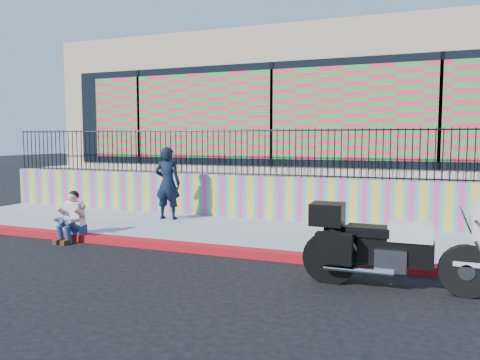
% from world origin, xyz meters
% --- Properties ---
extents(ground, '(90.00, 90.00, 0.00)m').
position_xyz_m(ground, '(0.00, 0.00, 0.00)').
color(ground, black).
rests_on(ground, ground).
extents(red_curb, '(16.00, 0.30, 0.15)m').
position_xyz_m(red_curb, '(0.00, 0.00, 0.07)').
color(red_curb, '#AD0C21').
rests_on(red_curb, ground).
extents(sidewalk, '(16.00, 3.00, 0.15)m').
position_xyz_m(sidewalk, '(0.00, 1.65, 0.07)').
color(sidewalk, '#99A0B7').
rests_on(sidewalk, ground).
extents(mural_wall, '(16.00, 0.20, 1.10)m').
position_xyz_m(mural_wall, '(0.00, 3.25, 0.70)').
color(mural_wall, '#DC3A86').
rests_on(mural_wall, sidewalk).
extents(metal_fence, '(15.80, 0.04, 1.20)m').
position_xyz_m(metal_fence, '(0.00, 3.25, 1.85)').
color(metal_fence, black).
rests_on(metal_fence, mural_wall).
extents(elevated_platform, '(16.00, 10.00, 1.25)m').
position_xyz_m(elevated_platform, '(0.00, 8.35, 0.62)').
color(elevated_platform, '#99A0B7').
rests_on(elevated_platform, ground).
extents(storefront_building, '(14.00, 8.06, 4.00)m').
position_xyz_m(storefront_building, '(0.00, 8.13, 3.25)').
color(storefront_building, tan).
rests_on(storefront_building, elevated_platform).
extents(police_motorcycle, '(2.63, 0.87, 1.64)m').
position_xyz_m(police_motorcycle, '(3.44, -0.97, 0.69)').
color(police_motorcycle, black).
rests_on(police_motorcycle, ground).
extents(police_officer, '(0.71, 0.50, 1.85)m').
position_xyz_m(police_officer, '(-2.19, 2.31, 1.07)').
color(police_officer, black).
rests_on(police_officer, sidewalk).
extents(seated_man, '(0.54, 0.71, 1.06)m').
position_xyz_m(seated_man, '(-3.16, -0.17, 0.45)').
color(seated_man, navy).
rests_on(seated_man, ground).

